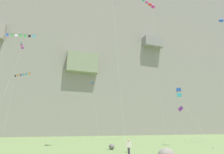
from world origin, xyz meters
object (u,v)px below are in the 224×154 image
(kite_windsock_low_center, at_px, (150,5))
(kite_banner_far_left, at_px, (20,38))
(kite_delta_low_right, at_px, (93,87))
(kite_windsock_near_cliff, at_px, (22,46))
(kite_box_mid_center, at_px, (179,93))
(kite_banner_upper_mid, at_px, (21,77))
(kite_diamond_high_center, at_px, (181,110))
(spectator_watching_left, at_px, (129,147))
(boulder_mid_field, at_px, (112,147))

(kite_windsock_low_center, bearing_deg, kite_banner_far_left, 170.12)
(kite_windsock_low_center, relative_size, kite_delta_low_right, 2.32)
(kite_delta_low_right, xyz_separation_m, kite_windsock_near_cliff, (-18.22, -9.82, 5.46))
(kite_box_mid_center, bearing_deg, kite_windsock_low_center, 76.16)
(kite_banner_upper_mid, height_order, kite_windsock_low_center, kite_windsock_low_center)
(kite_banner_upper_mid, xyz_separation_m, kite_box_mid_center, (27.00, -21.57, -5.94))
(kite_windsock_low_center, xyz_separation_m, kite_diamond_high_center, (6.03, -0.29, -27.33))
(kite_banner_upper_mid, xyz_separation_m, kite_windsock_low_center, (29.60, -11.04, 19.66))
(spectator_watching_left, distance_m, kite_banner_upper_mid, 34.74)
(boulder_mid_field, height_order, spectator_watching_left, spectator_watching_left)
(kite_banner_far_left, relative_size, kite_box_mid_center, 2.49)
(kite_banner_far_left, height_order, kite_windsock_near_cliff, kite_banner_far_left)
(kite_windsock_near_cliff, xyz_separation_m, kite_diamond_high_center, (35.44, -5.33, -12.93))
(boulder_mid_field, distance_m, kite_windsock_low_center, 38.18)
(spectator_watching_left, distance_m, kite_banner_far_left, 34.28)
(boulder_mid_field, bearing_deg, kite_diamond_high_center, 27.50)
(spectator_watching_left, height_order, kite_delta_low_right, kite_delta_low_right)
(spectator_watching_left, relative_size, kite_banner_far_left, 0.07)
(boulder_mid_field, bearing_deg, kite_windsock_near_cliff, 132.89)
(kite_banner_far_left, xyz_separation_m, kite_windsock_near_cliff, (0.75, -0.21, -2.03))
(spectator_watching_left, height_order, kite_diamond_high_center, kite_diamond_high_center)
(kite_banner_far_left, height_order, kite_box_mid_center, kite_banner_far_left)
(kite_banner_far_left, distance_m, kite_box_mid_center, 34.41)
(kite_diamond_high_center, bearing_deg, kite_box_mid_center, -130.10)
(spectator_watching_left, relative_size, kite_banner_upper_mid, 0.11)
(kite_delta_low_right, height_order, kite_windsock_near_cliff, kite_windsock_near_cliff)
(boulder_mid_field, distance_m, kite_delta_low_right, 29.45)
(spectator_watching_left, bearing_deg, kite_box_mid_center, 29.36)
(kite_banner_upper_mid, relative_size, kite_box_mid_center, 1.68)
(spectator_watching_left, xyz_separation_m, kite_banner_upper_mid, (-14.57, 28.57, 13.38))
(boulder_mid_field, distance_m, spectator_watching_left, 6.57)
(boulder_mid_field, height_order, kite_windsock_low_center, kite_windsock_low_center)
(kite_box_mid_center, xyz_separation_m, kite_diamond_high_center, (8.62, 10.23, -1.72))
(kite_windsock_low_center, height_order, kite_windsock_near_cliff, kite_windsock_low_center)
(boulder_mid_field, height_order, kite_banner_upper_mid, kite_banner_upper_mid)
(spectator_watching_left, xyz_separation_m, kite_banner_far_left, (-15.13, 22.78, 20.67))
(spectator_watching_left, height_order, kite_box_mid_center, kite_box_mid_center)
(kite_banner_upper_mid, relative_size, kite_delta_low_right, 1.02)
(kite_banner_far_left, xyz_separation_m, kite_delta_low_right, (18.97, 9.61, -7.49))
(kite_banner_upper_mid, distance_m, kite_windsock_low_center, 37.21)
(boulder_mid_field, height_order, kite_delta_low_right, kite_delta_low_right)
(kite_banner_upper_mid, bearing_deg, kite_windsock_low_center, -20.46)
(kite_banner_far_left, xyz_separation_m, kite_windsock_low_center, (30.16, -5.25, 12.36))
(boulder_mid_field, distance_m, kite_box_mid_center, 14.35)
(boulder_mid_field, bearing_deg, kite_box_mid_center, 2.22)
(kite_windsock_low_center, bearing_deg, kite_banner_upper_mid, 159.54)
(kite_windsock_low_center, relative_size, kite_windsock_near_cliff, 1.73)
(spectator_watching_left, distance_m, kite_windsock_low_center, 40.30)
(kite_windsock_near_cliff, height_order, kite_diamond_high_center, kite_windsock_near_cliff)
(kite_banner_upper_mid, bearing_deg, kite_delta_low_right, 11.73)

